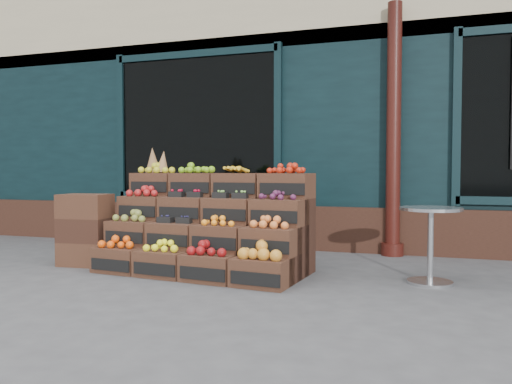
% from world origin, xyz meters
% --- Properties ---
extents(ground, '(60.00, 60.00, 0.00)m').
position_xyz_m(ground, '(0.00, 0.00, 0.00)').
color(ground, '#454548').
rests_on(ground, ground).
extents(shop_facade, '(12.00, 6.24, 4.80)m').
position_xyz_m(shop_facade, '(0.00, 5.11, 2.40)').
color(shop_facade, black).
rests_on(shop_facade, ground).
extents(crate_display, '(2.28, 1.28, 1.36)m').
position_xyz_m(crate_display, '(-0.67, 0.43, 0.42)').
color(crate_display, '#412519').
rests_on(crate_display, ground).
extents(spare_crates, '(0.57, 0.42, 0.82)m').
position_xyz_m(spare_crates, '(-2.12, 0.28, 0.41)').
color(spare_crates, '#412519').
rests_on(spare_crates, ground).
extents(bistro_table, '(0.58, 0.58, 0.74)m').
position_xyz_m(bistro_table, '(1.62, 0.49, 0.46)').
color(bistro_table, silver).
rests_on(bistro_table, ground).
extents(shopkeeper, '(0.84, 0.58, 2.20)m').
position_xyz_m(shopkeeper, '(-1.23, 2.91, 1.10)').
color(shopkeeper, '#18562D').
rests_on(shopkeeper, ground).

